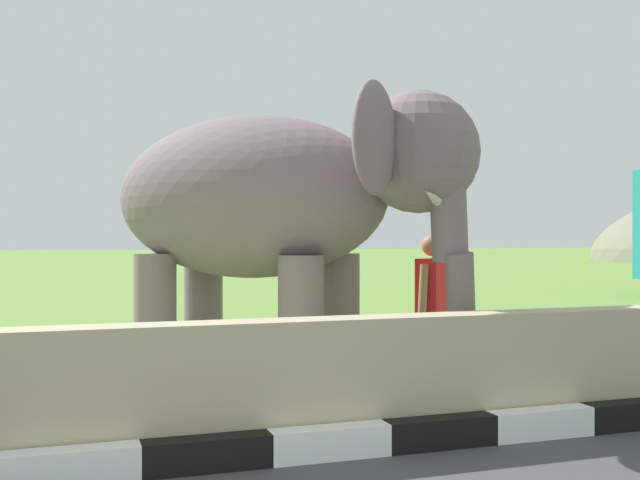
# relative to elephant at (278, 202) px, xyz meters

# --- Properties ---
(striped_curb) EXTENTS (16.20, 0.20, 0.24)m
(striped_curb) POSITION_rel_elephant_xyz_m (-1.61, -2.33, -1.87)
(striped_curb) COLOR white
(striped_curb) RESTS_ON ground_plane
(barrier_parapet) EXTENTS (28.00, 0.36, 1.00)m
(barrier_parapet) POSITION_rel_elephant_xyz_m (0.74, -2.03, -1.49)
(barrier_parapet) COLOR tan
(barrier_parapet) RESTS_ON ground_plane
(elephant) EXTENTS (3.86, 3.81, 3.01)m
(elephant) POSITION_rel_elephant_xyz_m (0.00, 0.00, 0.00)
(elephant) COLOR slate
(elephant) RESTS_ON ground_plane
(person_handler) EXTENTS (0.56, 0.52, 1.66)m
(person_handler) POSITION_rel_elephant_xyz_m (1.68, -0.16, -1.06)
(person_handler) COLOR navy
(person_handler) RESTS_ON ground_plane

